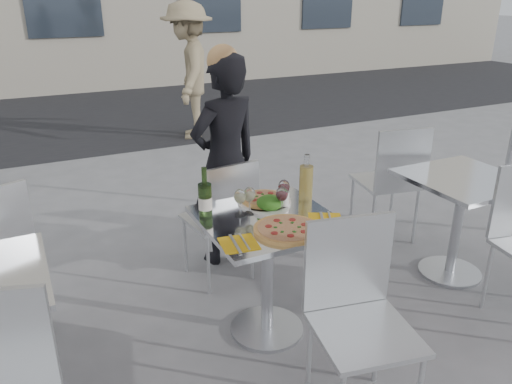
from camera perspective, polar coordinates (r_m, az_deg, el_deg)
name	(u,v)px	position (r m, az deg, el deg)	size (l,w,h in m)	color
ground	(267,330)	(3.14, 1.25, -15.48)	(80.00, 80.00, 0.00)	slate
street_asphalt	(91,114)	(9.00, -18.32, 8.51)	(24.00, 5.00, 0.00)	black
main_table	(268,252)	(2.85, 1.34, -6.83)	(0.72, 0.72, 0.75)	#B7BABF
side_table_right	(460,205)	(3.72, 22.32, -1.43)	(0.72, 0.72, 0.75)	#B7BABF
chair_far	(224,213)	(3.36, -3.69, -2.36)	(0.46, 0.47, 0.90)	silver
chair_near	(357,304)	(2.40, 11.42, -12.43)	(0.51, 0.52, 0.96)	silver
side_chair_rfar	(393,175)	(4.05, 15.40, 1.87)	(0.52, 0.53, 0.98)	silver
woman_diner	(225,162)	(3.61, -3.53, 3.46)	(0.56, 0.37, 1.54)	black
pedestrian_b	(189,71)	(7.03, -7.69, 13.53)	(1.18, 0.68, 1.83)	#8D7B5B
pizza_near	(287,229)	(2.61, 3.59, -4.26)	(0.35, 0.35, 0.02)	#E8A65A
pizza_far	(264,200)	(2.95, 0.97, -0.94)	(0.32, 0.32, 0.03)	white
salad_plate	(270,204)	(2.84, 1.58, -1.39)	(0.22, 0.22, 0.09)	white
wine_bottle	(205,199)	(2.72, -5.84, -0.80)	(0.07, 0.08, 0.29)	#32531F
carafe	(306,183)	(2.94, 5.74, 1.07)	(0.08, 0.08, 0.29)	#CFB958
sugar_shaker	(284,198)	(2.88, 3.17, -0.75)	(0.06, 0.06, 0.11)	white
wineglass_white_a	(240,197)	(2.74, -1.84, -0.61)	(0.07, 0.07, 0.16)	white
wineglass_white_b	(249,195)	(2.77, -0.75, -0.39)	(0.07, 0.07, 0.16)	white
wineglass_red_a	(282,195)	(2.78, 2.98, -0.34)	(0.07, 0.07, 0.16)	white
wineglass_red_b	(284,188)	(2.88, 3.21, 0.49)	(0.07, 0.07, 0.16)	white
napkin_left	(239,243)	(2.48, -1.98, -5.87)	(0.20, 0.20, 0.01)	yellow
napkin_right	(325,219)	(2.75, 7.94, -3.13)	(0.24, 0.24, 0.01)	yellow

